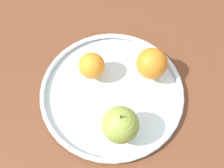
{
  "coord_description": "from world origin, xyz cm",
  "views": [
    {
      "loc": [
        -28.35,
        12.98,
        62.04
      ],
      "look_at": [
        0.0,
        0.0,
        4.8
      ],
      "focal_mm": 46.47,
      "sensor_mm": 36.0,
      "label": 1
    }
  ],
  "objects_px": {
    "fruit_bowl": "(112,92)",
    "orange_back_right": "(152,63)",
    "apple": "(120,125)",
    "orange_front_left": "(92,66)"
  },
  "relations": [
    {
      "from": "apple",
      "to": "orange_front_left",
      "type": "bearing_deg",
      "value": -1.15
    },
    {
      "from": "apple",
      "to": "orange_back_right",
      "type": "relative_size",
      "value": 1.18
    },
    {
      "from": "orange_back_right",
      "to": "orange_front_left",
      "type": "bearing_deg",
      "value": 66.38
    },
    {
      "from": "apple",
      "to": "fruit_bowl",
      "type": "bearing_deg",
      "value": -14.87
    },
    {
      "from": "apple",
      "to": "orange_back_right",
      "type": "bearing_deg",
      "value": -51.03
    },
    {
      "from": "fruit_bowl",
      "to": "orange_back_right",
      "type": "xyz_separation_m",
      "value": [
        0.01,
        -0.1,
        0.05
      ]
    },
    {
      "from": "orange_front_left",
      "to": "fruit_bowl",
      "type": "bearing_deg",
      "value": -160.12
    },
    {
      "from": "apple",
      "to": "orange_front_left",
      "type": "relative_size",
      "value": 1.4
    },
    {
      "from": "fruit_bowl",
      "to": "orange_front_left",
      "type": "distance_m",
      "value": 0.08
    },
    {
      "from": "fruit_bowl",
      "to": "apple",
      "type": "xyz_separation_m",
      "value": [
        -0.1,
        0.03,
        0.05
      ]
    }
  ]
}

